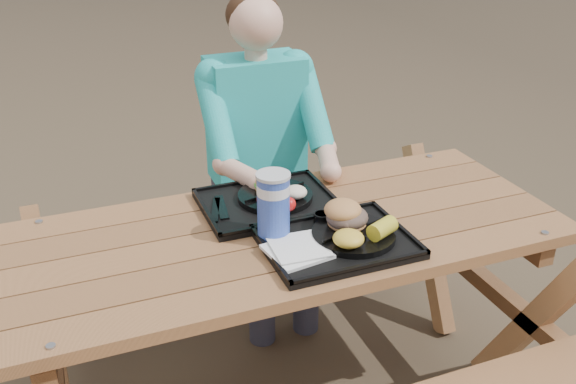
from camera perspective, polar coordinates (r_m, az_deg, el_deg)
name	(u,v)px	position (r m, az deg, el deg)	size (l,w,h in m)	color
picnic_table	(288,321)	(2.29, 0.00, -11.42)	(1.80, 1.49, 0.75)	#999999
tray_near	(336,243)	(1.99, 4.33, -4.52)	(0.45, 0.35, 0.02)	black
tray_far	(268,204)	(2.21, -1.78, -1.06)	(0.45, 0.35, 0.02)	black
plate_near	(353,235)	(1.99, 5.84, -3.79)	(0.26, 0.26, 0.02)	black
plate_far	(275,196)	(2.22, -1.15, -0.36)	(0.26, 0.26, 0.02)	black
napkin_stack	(297,250)	(1.91, 0.81, -5.20)	(0.17, 0.17, 0.02)	white
soda_cup	(273,207)	(1.95, -1.30, -1.33)	(0.10, 0.10, 0.20)	#1536A4
condiment_bbq	(322,218)	(2.07, 3.04, -2.31)	(0.05, 0.05, 0.03)	black
condiment_mustard	(335,214)	(2.09, 4.17, -1.99)	(0.06, 0.06, 0.03)	gold
sandwich	(348,207)	(2.00, 5.32, -1.30)	(0.12, 0.12, 0.13)	#C48045
mac_cheese	(349,239)	(1.91, 5.40, -4.14)	(0.09, 0.09, 0.05)	yellow
corn_cob	(382,228)	(1.96, 8.38, -3.22)	(0.09, 0.09, 0.05)	gold
cutlery_far	(222,207)	(2.17, -5.93, -1.36)	(0.03, 0.17, 0.01)	black
burger	(269,179)	(2.22, -1.70, 1.21)	(0.10, 0.10, 0.09)	#E1AA4F
baked_beans	(270,199)	(2.13, -1.64, -0.62)	(0.09, 0.09, 0.04)	#480E0E
potato_salad	(296,192)	(2.18, 0.70, -0.01)	(0.08, 0.08, 0.04)	white
diner	(258,172)	(2.74, -2.64, 1.81)	(0.48, 0.84, 1.28)	#1D9CCC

